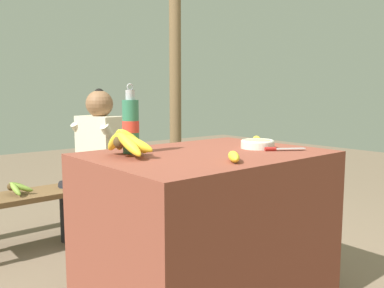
% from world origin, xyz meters
% --- Properties ---
extents(market_counter, '(1.10, 0.82, 0.78)m').
position_xyz_m(market_counter, '(0.00, 0.00, 0.39)').
color(market_counter, brown).
rests_on(market_counter, ground_plane).
extents(banana_bunch_ripe, '(0.19, 0.31, 0.14)m').
position_xyz_m(banana_bunch_ripe, '(-0.37, 0.12, 0.85)').
color(banana_bunch_ripe, '#4C381E').
rests_on(banana_bunch_ripe, market_counter).
extents(serving_bowl, '(0.17, 0.17, 0.04)m').
position_xyz_m(serving_bowl, '(0.30, -0.06, 0.81)').
color(serving_bowl, silver).
rests_on(serving_bowl, market_counter).
extents(water_bottle, '(0.08, 0.08, 0.33)m').
position_xyz_m(water_bottle, '(-0.29, 0.22, 0.92)').
color(water_bottle, '#337556').
rests_on(water_bottle, market_counter).
extents(loose_banana_front, '(0.13, 0.15, 0.04)m').
position_xyz_m(loose_banana_front, '(-0.09, -0.27, 0.81)').
color(loose_banana_front, yellow).
rests_on(loose_banana_front, market_counter).
extents(loose_banana_side, '(0.14, 0.15, 0.04)m').
position_xyz_m(loose_banana_side, '(0.44, 0.07, 0.81)').
color(loose_banana_side, yellow).
rests_on(loose_banana_side, market_counter).
extents(knife, '(0.19, 0.13, 0.02)m').
position_xyz_m(knife, '(0.31, -0.19, 0.79)').
color(knife, '#BCBCC1').
rests_on(knife, market_counter).
extents(wooden_bench, '(1.62, 0.32, 0.40)m').
position_xyz_m(wooden_bench, '(-0.08, 1.32, 0.34)').
color(wooden_bench, brown).
rests_on(wooden_bench, ground_plane).
extents(seated_vendor, '(0.45, 0.42, 1.10)m').
position_xyz_m(seated_vendor, '(0.07, 1.28, 0.63)').
color(seated_vendor, '#232328').
rests_on(seated_vendor, ground_plane).
extents(banana_bunch_green, '(0.16, 0.23, 0.10)m').
position_xyz_m(banana_bunch_green, '(-0.50, 1.32, 0.45)').
color(banana_bunch_green, '#4C381E').
rests_on(banana_bunch_green, wooden_bench).
extents(support_post_far, '(0.11, 0.11, 2.77)m').
position_xyz_m(support_post_far, '(1.15, 1.73, 1.38)').
color(support_post_far, brown).
rests_on(support_post_far, ground_plane).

